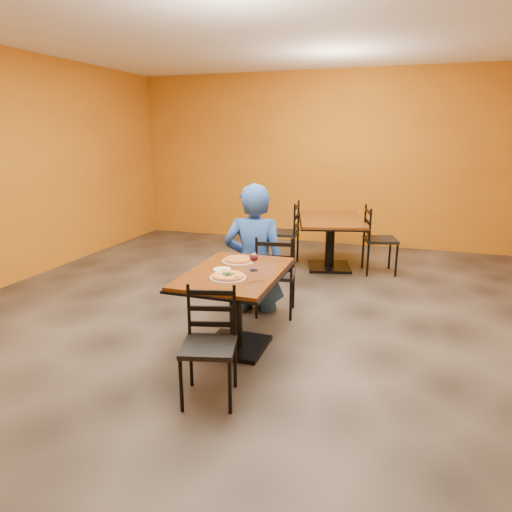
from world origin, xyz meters
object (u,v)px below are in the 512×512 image
(plate_main, at_px, (228,277))
(pizza_main, at_px, (228,276))
(chair_second_right, at_px, (380,240))
(chair_main_far, at_px, (276,274))
(wine_glass, at_px, (254,261))
(table_second, at_px, (330,231))
(table_main, at_px, (236,291))
(plate_far, at_px, (239,261))
(chair_second_left, at_px, (283,233))
(chair_main_near, at_px, (209,347))
(diner, at_px, (254,248))
(pizza_far, at_px, (239,259))
(side_plate, at_px, (222,269))

(plate_main, xyz_separation_m, pizza_main, (0.00, 0.00, 0.02))
(chair_second_right, bearing_deg, chair_main_far, 137.63)
(chair_main_far, relative_size, wine_glass, 5.03)
(table_second, height_order, chair_main_far, chair_main_far)
(table_main, distance_m, plate_far, 0.38)
(chair_main_far, bearing_deg, chair_second_left, -86.79)
(chair_main_far, height_order, chair_second_left, chair_second_left)
(table_main, distance_m, chair_main_near, 0.87)
(chair_main_far, height_order, chair_second_right, chair_second_right)
(chair_main_far, distance_m, plate_far, 0.72)
(diner, bearing_deg, chair_second_right, -133.58)
(chair_second_right, xyz_separation_m, plate_far, (-1.20, -2.55, 0.27))
(chair_main_near, relative_size, pizza_far, 3.05)
(table_main, distance_m, diner, 1.01)
(plate_main, height_order, side_plate, same)
(chair_second_left, distance_m, side_plate, 2.89)
(table_second, relative_size, chair_main_far, 1.69)
(table_second, bearing_deg, plate_far, -100.76)
(table_second, relative_size, chair_second_left, 1.59)
(chair_second_right, distance_m, pizza_main, 3.27)
(wine_glass, bearing_deg, pizza_main, -116.96)
(chair_second_left, bearing_deg, plate_main, 1.49)
(pizza_far, bearing_deg, diner, 95.62)
(plate_main, bearing_deg, table_main, 93.19)
(plate_far, bearing_deg, chair_second_right, 64.85)
(table_second, distance_m, chair_second_left, 0.72)
(diner, distance_m, plate_far, 0.68)
(chair_second_right, bearing_deg, wine_glass, 145.81)
(chair_main_near, relative_size, plate_far, 2.75)
(table_main, xyz_separation_m, table_second, (0.40, 2.86, 0.01))
(plate_main, distance_m, plate_far, 0.52)
(plate_main, bearing_deg, pizza_main, 0.00)
(table_second, xyz_separation_m, side_plate, (-0.53, -2.87, 0.19))
(table_second, xyz_separation_m, pizza_far, (-0.49, -2.55, 0.21))
(chair_main_near, distance_m, plate_main, 0.74)
(table_second, height_order, chair_main_near, chair_main_near)
(plate_main, height_order, wine_glass, wine_glass)
(table_main, relative_size, chair_second_left, 1.28)
(wine_glass, bearing_deg, chair_main_far, 92.20)
(chair_second_right, height_order, plate_far, chair_second_right)
(chair_main_near, height_order, chair_second_right, chair_second_right)
(chair_second_right, xyz_separation_m, pizza_main, (-1.10, -3.07, 0.29))
(pizza_main, distance_m, side_plate, 0.24)
(pizza_far, xyz_separation_m, wine_glass, (0.23, -0.24, 0.07))
(pizza_main, relative_size, plate_far, 0.92)
(pizza_main, height_order, plate_far, pizza_main)
(wine_glass, bearing_deg, plate_far, 134.54)
(chair_second_left, distance_m, pizza_main, 3.10)
(diner, height_order, plate_far, diner)
(chair_second_left, distance_m, wine_glass, 2.85)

